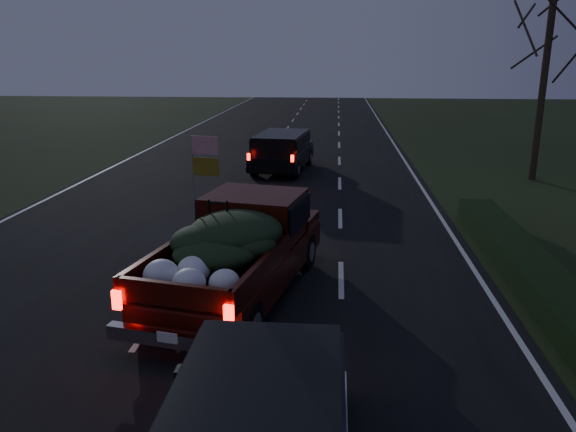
# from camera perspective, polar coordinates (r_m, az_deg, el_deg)

# --- Properties ---
(ground) EXTENTS (120.00, 120.00, 0.00)m
(ground) POSITION_cam_1_polar(r_m,az_deg,el_deg) (11.15, -13.67, -10.62)
(ground) COLOR black
(ground) RESTS_ON ground
(road_asphalt) EXTENTS (14.00, 120.00, 0.02)m
(road_asphalt) POSITION_cam_1_polar(r_m,az_deg,el_deg) (11.15, -13.68, -10.57)
(road_asphalt) COLOR black
(road_asphalt) RESTS_ON ground
(hedge_row) EXTENTS (1.00, 10.00, 0.60)m
(hedge_row) POSITION_cam_1_polar(r_m,az_deg,el_deg) (13.96, 23.00, -4.63)
(hedge_row) COLOR black
(hedge_row) RESTS_ON ground
(bare_tree_far) EXTENTS (3.60, 3.60, 7.00)m
(bare_tree_far) POSITION_cam_1_polar(r_m,az_deg,el_deg) (24.78, 24.89, 15.30)
(bare_tree_far) COLOR black
(bare_tree_far) RESTS_ON ground
(pickup_truck) EXTENTS (3.24, 6.02, 2.99)m
(pickup_truck) POSITION_cam_1_polar(r_m,az_deg,el_deg) (11.74, -5.01, -2.90)
(pickup_truck) COLOR #3D0E08
(pickup_truck) RESTS_ON ground
(lead_suv) EXTENTS (2.53, 4.98, 1.37)m
(lead_suv) POSITION_cam_1_polar(r_m,az_deg,el_deg) (24.63, -0.62, 6.94)
(lead_suv) COLOR black
(lead_suv) RESTS_ON ground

